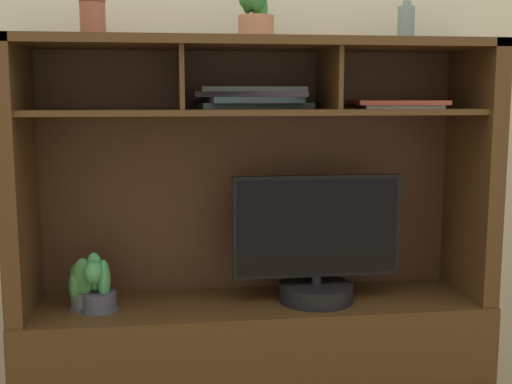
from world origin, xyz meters
TOP-DOWN VIEW (x-y plane):
  - back_wall at (0.00, 0.24)m, footprint 6.00×0.02m
  - media_console at (0.00, 0.01)m, footprint 1.69×0.45m
  - tv_monitor at (0.22, -0.03)m, footprint 0.61×0.27m
  - potted_orchid at (-0.56, -0.03)m, footprint 0.14×0.14m
  - potted_fern at (-0.61, -0.01)m, footprint 0.11×0.10m
  - magazine_stack_left at (0.52, -0.01)m, footprint 0.34×0.30m
  - magazine_stack_centre at (-0.01, 0.02)m, footprint 0.42×0.29m
  - diffuser_bottle at (0.55, 0.03)m, footprint 0.06×0.06m
  - potted_succulent at (-0.00, 0.00)m, footprint 0.14×0.14m
  - ceramic_vase at (-0.55, -0.02)m, footprint 0.09×0.09m

SIDE VIEW (x-z plane):
  - media_console at x=0.00m, z-range -0.29..1.19m
  - potted_orchid at x=-0.56m, z-range 0.52..0.72m
  - potted_fern at x=-0.61m, z-range 0.54..0.73m
  - tv_monitor at x=0.22m, z-range 0.49..0.95m
  - magazine_stack_left at x=0.52m, z-range 1.24..1.27m
  - magazine_stack_centre at x=-0.01m, z-range 1.24..1.31m
  - back_wall at x=0.00m, z-range 0.00..2.80m
  - ceramic_vase at x=-0.55m, z-range 1.48..1.60m
  - diffuser_bottle at x=0.55m, z-range 1.40..1.68m
  - potted_succulent at x=0.00m, z-range 1.47..1.68m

